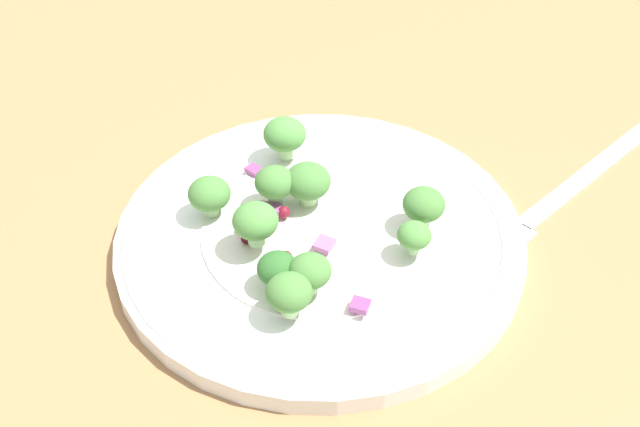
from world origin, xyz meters
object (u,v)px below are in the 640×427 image
at_px(broccoli_floret_1, 209,195).
at_px(fork, 564,192).
at_px(plate, 320,236).
at_px(broccoli_floret_2, 308,182).
at_px(broccoli_floret_0, 255,222).

height_order(broccoli_floret_1, fork, broccoli_floret_1).
height_order(plate, broccoli_floret_2, broccoli_floret_2).
distance_m(broccoli_floret_1, fork, 0.23).
distance_m(plate, broccoli_floret_1, 0.07).
relative_size(broccoli_floret_0, broccoli_floret_1, 1.02).
distance_m(broccoli_floret_2, fork, 0.17).
relative_size(broccoli_floret_1, fork, 0.15).
bearing_deg(broccoli_floret_0, fork, 93.16).
relative_size(plate, fork, 1.43).
bearing_deg(broccoli_floret_1, plate, 62.09).
bearing_deg(broccoli_floret_1, broccoli_floret_2, 84.07).
distance_m(plate, fork, 0.17).
distance_m(broccoli_floret_1, broccoli_floret_2, 0.06).
height_order(broccoli_floret_2, fork, broccoli_floret_2).
bearing_deg(fork, broccoli_floret_0, -86.84).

